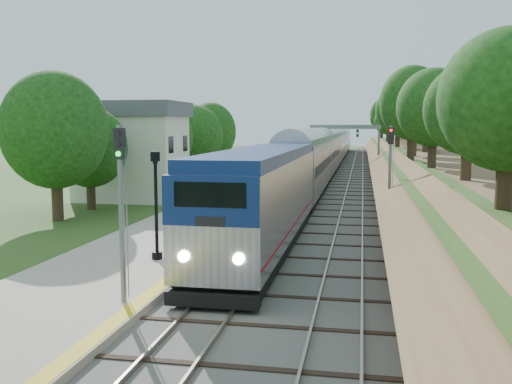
% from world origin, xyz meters
% --- Properties ---
extents(ground, '(320.00, 320.00, 0.00)m').
position_xyz_m(ground, '(0.00, 0.00, 0.00)').
color(ground, '#2D4C19').
rests_on(ground, ground).
extents(trackbed, '(9.50, 170.00, 0.28)m').
position_xyz_m(trackbed, '(2.00, 60.00, 0.07)').
color(trackbed, '#4C4944').
rests_on(trackbed, ground).
extents(platform, '(6.40, 68.00, 0.38)m').
position_xyz_m(platform, '(-5.20, 16.00, 0.19)').
color(platform, '#AFA18D').
rests_on(platform, ground).
extents(yellow_stripe, '(0.55, 68.00, 0.01)m').
position_xyz_m(yellow_stripe, '(-2.35, 16.00, 0.39)').
color(yellow_stripe, gold).
rests_on(yellow_stripe, platform).
extents(embankment, '(10.64, 170.00, 11.70)m').
position_xyz_m(embankment, '(10.35, 60.00, 1.95)').
color(embankment, brown).
rests_on(embankment, ground).
extents(station_building, '(8.60, 6.60, 8.00)m').
position_xyz_m(station_building, '(-14.00, 30.00, 4.09)').
color(station_building, white).
rests_on(station_building, ground).
extents(signal_gantry, '(8.40, 0.38, 6.20)m').
position_xyz_m(signal_gantry, '(2.47, 54.99, 4.82)').
color(signal_gantry, slate).
rests_on(signal_gantry, ground).
extents(trees_behind_platform, '(7.82, 53.32, 7.21)m').
position_xyz_m(trees_behind_platform, '(-11.17, 20.67, 4.53)').
color(trees_behind_platform, '#332316').
rests_on(trees_behind_platform, ground).
extents(train, '(3.18, 127.32, 4.67)m').
position_xyz_m(train, '(0.00, 65.45, 2.38)').
color(train, black).
rests_on(train, trackbed).
extents(lamppost_far, '(0.45, 0.45, 4.59)m').
position_xyz_m(lamppost_far, '(-3.92, 8.60, 2.43)').
color(lamppost_far, black).
rests_on(lamppost_far, platform).
extents(signal_platform, '(0.33, 0.26, 5.69)m').
position_xyz_m(signal_platform, '(-2.90, 2.78, 3.88)').
color(signal_platform, slate).
rests_on(signal_platform, platform).
extents(signal_farside, '(0.33, 0.26, 5.94)m').
position_xyz_m(signal_farside, '(6.20, 19.38, 3.75)').
color(signal_farside, slate).
rests_on(signal_farside, ground).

